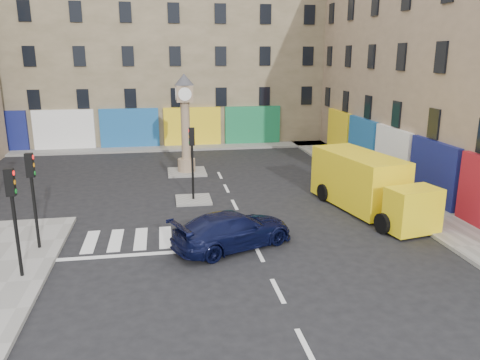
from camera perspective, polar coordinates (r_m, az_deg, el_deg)
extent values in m
plane|color=black|center=(17.20, 2.98, -10.22)|extent=(120.00, 120.00, 0.00)
cube|color=gray|center=(28.87, 15.69, -0.08)|extent=(2.60, 30.00, 0.15)
cube|color=gray|center=(38.07, -10.21, 3.84)|extent=(32.00, 2.40, 0.15)
cube|color=gray|center=(24.33, -5.70, -2.42)|extent=(1.80, 1.80, 0.12)
cube|color=gray|center=(30.10, -6.50, 0.98)|extent=(2.40, 2.40, 0.12)
cube|color=gray|center=(43.19, -10.69, 16.37)|extent=(32.00, 10.00, 17.00)
cylinder|color=black|center=(17.13, -25.53, -6.23)|extent=(0.12, 0.12, 2.80)
cube|color=black|center=(16.60, -26.25, -0.26)|extent=(0.28, 0.22, 0.90)
cylinder|color=black|center=(19.31, -23.67, -3.69)|extent=(0.12, 0.12, 2.80)
cube|color=black|center=(18.84, -24.26, 1.65)|extent=(0.28, 0.22, 0.90)
cylinder|color=black|center=(23.93, -5.79, 0.92)|extent=(0.12, 0.12, 2.80)
cube|color=black|center=(23.55, -5.91, 5.29)|extent=(0.28, 0.22, 0.90)
cylinder|color=#9D8367|center=(29.99, -6.52, 1.83)|extent=(1.10, 1.10, 0.80)
cylinder|color=#9D8367|center=(29.57, -6.65, 5.98)|extent=(0.56, 0.56, 3.60)
cube|color=#9D8367|center=(29.29, -6.79, 10.43)|extent=(1.00, 1.00, 1.00)
cylinder|color=white|center=(28.78, -6.73, 10.35)|extent=(0.80, 0.06, 0.80)
cone|color=#333338|center=(29.24, -6.84, 12.09)|extent=(1.20, 1.20, 0.70)
imported|color=black|center=(18.36, -0.86, -6.09)|extent=(5.31, 3.80, 1.43)
cube|color=yellow|center=(23.78, 14.17, 0.11)|extent=(3.20, 5.65, 2.55)
cube|color=yellow|center=(20.86, 20.30, -3.44)|extent=(2.32, 1.71, 1.89)
cube|color=black|center=(20.69, 20.51, -2.32)|extent=(2.04, 1.34, 0.78)
cylinder|color=black|center=(20.70, 17.01, -5.08)|extent=(0.44, 0.92, 0.89)
cylinder|color=black|center=(22.07, 21.61, -4.24)|extent=(0.44, 0.92, 0.89)
cylinder|color=black|center=(24.52, 10.14, -1.51)|extent=(0.44, 0.92, 0.89)
cylinder|color=black|center=(25.69, 14.41, -0.98)|extent=(0.44, 0.92, 0.89)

